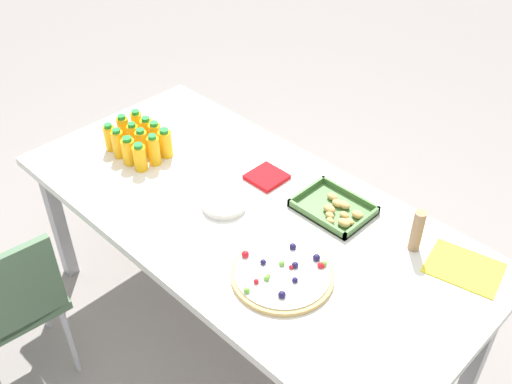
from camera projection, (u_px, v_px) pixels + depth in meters
ground_plane at (248, 326)px, 2.86m from camera, size 12.00×12.00×0.00m
party_table at (247, 221)px, 2.44m from camera, size 2.02×0.97×0.74m
chair_near_left at (8, 301)px, 2.33m from camera, size 0.44×0.44×0.83m
juice_bottle_0 at (110, 138)px, 2.70m from camera, size 0.05×0.05×0.14m
juice_bottle_1 at (118, 144)px, 2.65m from camera, size 0.05×0.05×0.14m
juice_bottle_2 at (129, 151)px, 2.62m from camera, size 0.06×0.06×0.14m
juice_bottle_3 at (140, 158)px, 2.58m from camera, size 0.06×0.06×0.13m
juice_bottle_4 at (124, 130)px, 2.74m from camera, size 0.06×0.06×0.15m
juice_bottle_5 at (133, 137)px, 2.70m from camera, size 0.05×0.05×0.14m
juice_bottle_6 at (142, 144)px, 2.66m from camera, size 0.06×0.06×0.14m
juice_bottle_7 at (154, 150)px, 2.61m from camera, size 0.05×0.05×0.15m
juice_bottle_8 at (137, 124)px, 2.78m from camera, size 0.05×0.05×0.14m
juice_bottle_9 at (147, 131)px, 2.74m from camera, size 0.06×0.06×0.14m
juice_bottle_10 at (155, 137)px, 2.70m from camera, size 0.06×0.06×0.15m
juice_bottle_11 at (165, 143)px, 2.66m from camera, size 0.06×0.06×0.14m
fruit_pizza at (283, 274)px, 2.10m from camera, size 0.37×0.37×0.05m
snack_tray at (336, 209)px, 2.38m from camera, size 0.30×0.23×0.04m
plate_stack at (224, 204)px, 2.40m from camera, size 0.18×0.18×0.03m
napkin_stack at (267, 177)px, 2.56m from camera, size 0.15×0.15×0.02m
cardboard_tube at (417, 231)px, 2.17m from camera, size 0.04×0.04×0.18m
paper_folder at (464, 268)px, 2.14m from camera, size 0.30×0.25×0.01m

